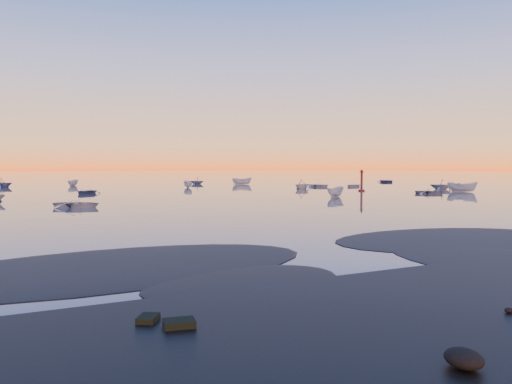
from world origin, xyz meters
TOP-DOWN VIEW (x-y plane):
  - ground at (0.00, 100.00)m, footprint 600.00×600.00m
  - moored_fleet at (0.00, 53.00)m, footprint 124.00×58.00m
  - boat_near_left at (-17.89, 30.04)m, footprint 3.62×4.27m
  - boat_near_center at (11.07, 31.81)m, footprint 3.19×3.82m
  - boat_near_right at (37.32, 40.40)m, footprint 3.62×3.31m
  - channel_marker at (23.00, 41.93)m, footprint 0.94×0.94m

SIDE VIEW (x-z plane):
  - ground at x=0.00m, z-range 0.00..0.00m
  - moored_fleet at x=0.00m, z-range -0.60..0.60m
  - boat_near_left at x=-17.89m, z-range -0.50..0.50m
  - boat_near_center at x=11.07m, z-range -0.62..0.62m
  - boat_near_right at x=37.32m, z-range -0.60..0.60m
  - channel_marker at x=23.00m, z-range -0.35..3.00m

